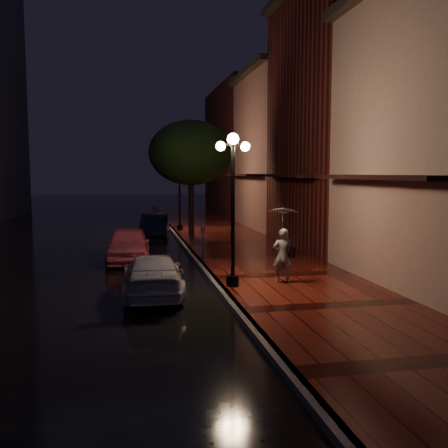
{
  "coord_description": "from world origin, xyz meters",
  "views": [
    {
      "loc": [
        -2.6,
        -18.66,
        3.37
      ],
      "look_at": [
        1.1,
        0.1,
        1.4
      ],
      "focal_mm": 40.0,
      "sensor_mm": 36.0,
      "label": 1
    }
  ],
  "objects": [
    {
      "name": "storefront_extra",
      "position": [
        7.0,
        20.0,
        5.0
      ],
      "size": [
        5.0,
        12.0,
        10.0
      ],
      "primitive_type": "cube",
      "color": "#511914",
      "rests_on": "ground"
    },
    {
      "name": "streetlamp_near",
      "position": [
        0.35,
        -5.0,
        2.6
      ],
      "size": [
        0.96,
        0.36,
        4.31
      ],
      "color": "black",
      "rests_on": "sidewalk"
    },
    {
      "name": "navy_car",
      "position": [
        -1.15,
        6.96,
        0.64
      ],
      "size": [
        1.8,
        4.02,
        1.28
      ],
      "primitive_type": "imported",
      "rotation": [
        0.0,
        0.0,
        -0.12
      ],
      "color": "black",
      "rests_on": "ground"
    },
    {
      "name": "storefront_far",
      "position": [
        7.0,
        10.0,
        4.5
      ],
      "size": [
        5.0,
        8.0,
        9.0
      ],
      "primitive_type": "cube",
      "color": "#8C5951",
      "rests_on": "ground"
    },
    {
      "name": "street_tree",
      "position": [
        0.61,
        5.99,
        4.24
      ],
      "size": [
        4.16,
        4.16,
        5.8
      ],
      "color": "black",
      "rests_on": "sidewalk"
    },
    {
      "name": "parking_meter",
      "position": [
        0.15,
        -0.73,
        0.89
      ],
      "size": [
        0.13,
        0.11,
        1.23
      ],
      "rotation": [
        0.0,
        0.0,
        0.25
      ],
      "color": "black",
      "rests_on": "sidewalk"
    },
    {
      "name": "ground",
      "position": [
        0.0,
        0.0,
        0.0
      ],
      "size": [
        120.0,
        120.0,
        0.0
      ],
      "primitive_type": "plane",
      "color": "black",
      "rests_on": "ground"
    },
    {
      "name": "streetlamp_far",
      "position": [
        0.35,
        9.0,
        2.6
      ],
      "size": [
        0.96,
        0.36,
        4.31
      ],
      "color": "black",
      "rests_on": "sidewalk"
    },
    {
      "name": "curb",
      "position": [
        0.0,
        0.0,
        0.07
      ],
      "size": [
        0.25,
        60.0,
        0.15
      ],
      "primitive_type": "cube",
      "color": "#595451",
      "rests_on": "ground"
    },
    {
      "name": "silver_car",
      "position": [
        -1.92,
        -5.09,
        0.57
      ],
      "size": [
        1.71,
        3.98,
        1.14
      ],
      "primitive_type": "imported",
      "rotation": [
        0.0,
        0.0,
        3.11
      ],
      "color": "#B8B9C1",
      "rests_on": "ground"
    },
    {
      "name": "pink_car",
      "position": [
        -2.54,
        0.37,
        0.66
      ],
      "size": [
        1.72,
        3.95,
        1.33
      ],
      "primitive_type": "imported",
      "rotation": [
        0.0,
        0.0,
        -0.04
      ],
      "color": "#DE5B6D",
      "rests_on": "ground"
    },
    {
      "name": "storefront_mid",
      "position": [
        7.0,
        2.0,
        5.5
      ],
      "size": [
        5.0,
        8.0,
        11.0
      ],
      "primitive_type": "cube",
      "color": "#511914",
      "rests_on": "ground"
    },
    {
      "name": "sidewalk",
      "position": [
        2.25,
        0.0,
        0.07
      ],
      "size": [
        4.5,
        60.0,
        0.15
      ],
      "primitive_type": "cube",
      "color": "#45110C",
      "rests_on": "ground"
    },
    {
      "name": "woman_with_umbrella",
      "position": [
        1.88,
        -4.83,
        1.63
      ],
      "size": [
        0.93,
        0.95,
        2.24
      ],
      "rotation": [
        0.0,
        0.0,
        2.99
      ],
      "color": "silver",
      "rests_on": "sidewalk"
    }
  ]
}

